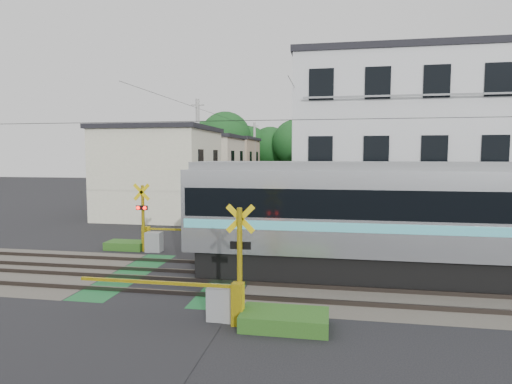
% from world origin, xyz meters
% --- Properties ---
extents(ground, '(120.00, 120.00, 0.00)m').
position_xyz_m(ground, '(0.00, 0.00, 0.00)').
color(ground, black).
extents(track_bed, '(120.00, 120.00, 0.14)m').
position_xyz_m(track_bed, '(0.00, 0.00, 0.04)').
color(track_bed, '#47423A').
rests_on(track_bed, ground).
extents(commuter_train, '(19.76, 3.11, 4.11)m').
position_xyz_m(commuter_train, '(10.10, 1.20, 2.17)').
color(commuter_train, black).
rests_on(commuter_train, ground).
extents(crossing_signal_near, '(4.74, 0.65, 3.09)m').
position_xyz_m(crossing_signal_near, '(2.59, -3.65, 0.71)').
color(crossing_signal_near, yellow).
rests_on(crossing_signal_near, ground).
extents(crossing_signal_far, '(4.74, 0.65, 3.09)m').
position_xyz_m(crossing_signal_far, '(-2.59, 3.65, 0.71)').
color(crossing_signal_far, yellow).
rests_on(crossing_signal_far, ground).
extents(apartment_block, '(10.20, 8.36, 9.30)m').
position_xyz_m(apartment_block, '(8.50, 9.49, 4.66)').
color(apartment_block, silver).
rests_on(apartment_block, ground).
extents(houses_row, '(22.07, 31.35, 6.80)m').
position_xyz_m(houses_row, '(0.25, 25.92, 3.24)').
color(houses_row, silver).
rests_on(houses_row, ground).
extents(tree_hill, '(40.00, 12.40, 10.96)m').
position_xyz_m(tree_hill, '(0.73, 49.08, 5.31)').
color(tree_hill, '#194B1C').
rests_on(tree_hill, ground).
extents(catenary, '(60.00, 5.04, 7.00)m').
position_xyz_m(catenary, '(6.00, 0.03, 3.70)').
color(catenary, '#2D2D33').
rests_on(catenary, ground).
extents(utility_poles, '(7.90, 42.00, 8.00)m').
position_xyz_m(utility_poles, '(-1.05, 23.01, 4.08)').
color(utility_poles, '#A5A5A0').
rests_on(utility_poles, ground).
extents(pedestrian, '(0.68, 0.52, 1.66)m').
position_xyz_m(pedestrian, '(0.39, 26.25, 0.83)').
color(pedestrian, '#272D31').
rests_on(pedestrian, ground).
extents(weed_patches, '(10.25, 8.80, 0.40)m').
position_xyz_m(weed_patches, '(1.76, -0.09, 0.18)').
color(weed_patches, '#2D5E1E').
rests_on(weed_patches, ground).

